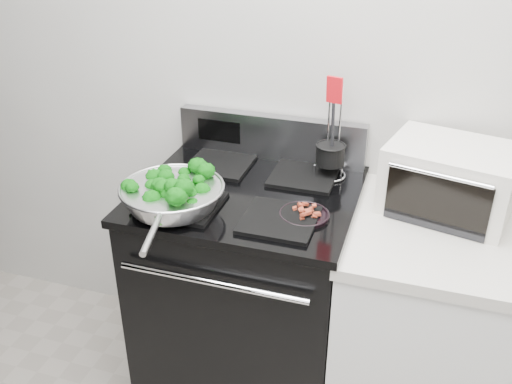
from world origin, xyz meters
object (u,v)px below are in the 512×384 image
at_px(bacon_plate, 304,212).
at_px(utensil_holder, 330,160).
at_px(skillet, 172,195).
at_px(gas_range, 248,292).
at_px(toaster_oven, 450,179).

relative_size(bacon_plate, utensil_holder, 0.43).
xyz_separation_m(bacon_plate, utensil_holder, (0.02, 0.32, 0.05)).
distance_m(skillet, utensil_holder, 0.61).
bearing_deg(bacon_plate, gas_range, 153.87).
relative_size(gas_range, skillet, 2.02).
xyz_separation_m(utensil_holder, toaster_oven, (0.43, -0.07, 0.02)).
xyz_separation_m(gas_range, toaster_oven, (0.69, 0.13, 0.55)).
height_order(skillet, bacon_plate, skillet).
relative_size(gas_range, utensil_holder, 2.87).
bearing_deg(skillet, toaster_oven, 7.72).
bearing_deg(utensil_holder, gas_range, -128.60).
bearing_deg(gas_range, skillet, -133.79).
xyz_separation_m(gas_range, bacon_plate, (0.24, -0.12, 0.48)).
height_order(gas_range, bacon_plate, gas_range).
xyz_separation_m(bacon_plate, toaster_oven, (0.45, 0.25, 0.07)).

